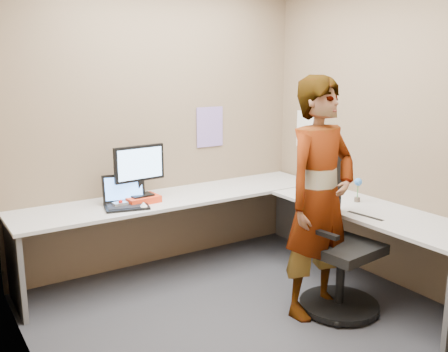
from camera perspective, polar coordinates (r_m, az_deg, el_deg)
ground at (r=4.11m, az=1.27°, el=-15.20°), size 3.00×3.00×0.00m
wall_back at (r=4.80m, az=-7.38°, el=5.76°), size 3.00×0.00×3.00m
wall_right at (r=4.67m, az=16.87°, el=5.13°), size 0.00×2.70×2.70m
wall_left at (r=3.11m, az=-22.22°, el=1.12°), size 0.00×2.70×2.70m
desk at (r=4.40m, az=3.24°, el=-4.94°), size 2.98×2.58×0.73m
paper_ream at (r=4.45m, az=-9.41°, el=-2.62°), size 0.31×0.24×0.06m
monitor at (r=4.40m, az=-9.63°, el=1.10°), size 0.47×0.15×0.44m
laptop at (r=4.35m, az=-11.22°, el=-2.53°), size 0.42×0.38×0.26m
trackball_mouse at (r=4.33m, az=-11.77°, el=-3.21°), size 0.12×0.08×0.07m
origami at (r=4.25m, az=-9.18°, el=-3.34°), size 0.10×0.10×0.06m
stapler at (r=4.98m, az=9.71°, el=-1.01°), size 0.16×0.08×0.05m
flower at (r=4.54m, az=15.06°, el=-1.11°), size 0.07×0.07×0.22m
calendar_purple at (r=5.05m, az=-1.63°, el=5.64°), size 0.30×0.01×0.40m
calendar_white at (r=5.30m, az=9.35°, el=5.27°), size 0.01×0.28×0.38m
sticky_note_a at (r=5.10m, az=11.84°, el=1.45°), size 0.01×0.07×0.07m
sticky_note_b at (r=5.16m, az=11.39°, el=0.13°), size 0.01×0.07×0.07m
sticky_note_c at (r=5.08m, az=12.32°, el=-0.34°), size 0.01×0.07×0.07m
sticky_note_d at (r=5.21m, az=10.68°, el=1.41°), size 0.01×0.07×0.07m
office_chair at (r=4.08m, az=12.50°, el=-8.31°), size 0.64×0.62×1.18m
person at (r=3.85m, az=10.87°, el=-2.57°), size 0.72×0.51×1.85m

